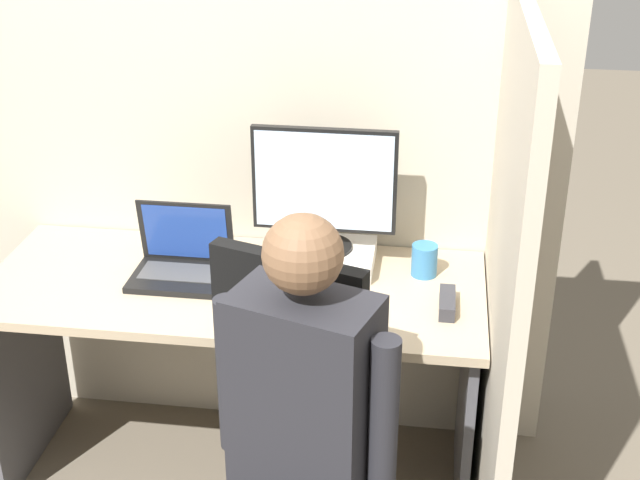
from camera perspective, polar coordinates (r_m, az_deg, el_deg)
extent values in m
cube|color=#B7AD99|center=(3.10, -4.16, 1.67)|extent=(2.08, 0.04, 1.67)
cube|color=#B7AD99|center=(2.67, 11.33, -3.03)|extent=(0.04, 1.29, 1.67)
cube|color=tan|center=(2.83, -5.55, -3.01)|extent=(1.58, 0.66, 0.03)
cube|color=#4C4C51|center=(3.27, -18.36, -7.79)|extent=(0.03, 0.56, 0.73)
cube|color=#4C4C51|center=(2.97, 9.31, -10.35)|extent=(0.03, 0.56, 0.73)
cube|color=white|center=(2.91, 0.25, -1.06)|extent=(0.33, 0.24, 0.06)
cylinder|color=black|center=(2.89, 0.25, -0.42)|extent=(0.18, 0.18, 0.01)
cylinder|color=black|center=(2.88, 0.25, 0.27)|extent=(0.04, 0.04, 0.07)
cube|color=black|center=(2.80, 0.27, 3.85)|extent=(0.46, 0.02, 0.34)
cube|color=silver|center=(2.79, 0.24, 3.75)|extent=(0.43, 0.00, 0.32)
cube|color=black|center=(2.86, -8.91, -2.39)|extent=(0.31, 0.22, 0.02)
cube|color=#424242|center=(2.86, -8.84, -2.04)|extent=(0.26, 0.12, 0.00)
cube|color=black|center=(2.88, -8.56, 0.53)|extent=(0.31, 0.04, 0.22)
cube|color=#1E3D93|center=(2.88, -8.59, 0.49)|extent=(0.27, 0.03, 0.19)
ellipsoid|color=silver|center=(2.75, -4.07, -3.20)|extent=(0.06, 0.05, 0.03)
cube|color=#2D2D33|center=(2.69, 8.14, -4.01)|extent=(0.05, 0.16, 0.04)
cone|color=orange|center=(2.55, 1.41, -5.47)|extent=(0.04, 0.11, 0.04)
cylinder|color=green|center=(2.61, 1.58, -4.73)|extent=(0.02, 0.02, 0.02)
cube|color=black|center=(2.41, -1.99, -7.68)|extent=(0.43, 0.18, 0.63)
cube|color=#232328|center=(2.16, -1.02, -9.97)|extent=(0.39, 0.30, 0.54)
sphere|color=brown|center=(1.96, -1.11, -0.91)|extent=(0.19, 0.19, 0.19)
cylinder|color=#232328|center=(2.25, -5.74, -8.58)|extent=(0.07, 0.07, 0.43)
cylinder|color=#232328|center=(2.10, 4.09, -11.38)|extent=(0.07, 0.07, 0.43)
cylinder|color=teal|center=(2.86, 6.70, -1.29)|extent=(0.08, 0.08, 0.10)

